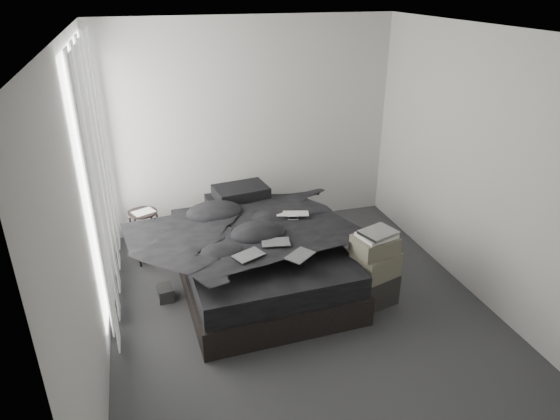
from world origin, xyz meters
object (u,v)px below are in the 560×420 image
object	(u,v)px
bed	(259,270)
laptop	(293,210)
box_lower	(372,288)
side_stand	(146,236)

from	to	relation	value
bed	laptop	size ratio (longest dim) A/B	6.24
laptop	bed	bearing A→B (deg)	-154.50
laptop	box_lower	bearing A→B (deg)	-34.69
side_stand	box_lower	world-z (taller)	side_stand
side_stand	box_lower	size ratio (longest dim) A/B	1.37
bed	laptop	distance (m)	0.74
box_lower	bed	bearing A→B (deg)	146.16
bed	side_stand	size ratio (longest dim) A/B	3.55
bed	laptop	bearing A→B (deg)	7.50
bed	side_stand	bearing A→B (deg)	141.56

